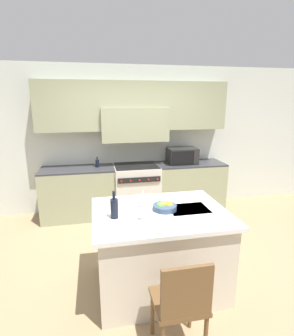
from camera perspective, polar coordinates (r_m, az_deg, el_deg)
ground_plane at (r=3.67m, az=2.15°, el=-19.79°), size 10.00×10.00×0.00m
back_cabinetry at (r=4.93m, az=-2.97°, el=8.90°), size 10.00×0.46×2.70m
back_counter at (r=4.93m, az=-2.36°, el=-4.63°), size 3.38×0.62×0.91m
range_stove at (r=4.91m, az=-2.32°, el=-4.65°), size 0.80×0.70×0.92m
microwave at (r=4.98m, az=7.67°, el=2.67°), size 0.54×0.38×0.30m
kitchen_island at (r=3.05m, az=2.76°, el=-17.21°), size 1.43×1.08×0.92m
island_chair at (r=2.34m, az=7.50°, el=-26.89°), size 0.42×0.40×0.91m
wine_bottle at (r=2.66m, az=-7.13°, el=-8.60°), size 0.08×0.08×0.28m
wine_glass_near at (r=2.58m, az=-0.90°, el=-8.45°), size 0.07×0.07×0.20m
wine_glass_far at (r=2.87m, az=-0.94°, el=-6.06°), size 0.07×0.07×0.20m
fruit_bowl at (r=2.86m, az=3.84°, el=-8.40°), size 0.26×0.26×0.09m
oil_bottle_on_counter at (r=4.76m, az=-10.76°, el=1.02°), size 0.07×0.07×0.18m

